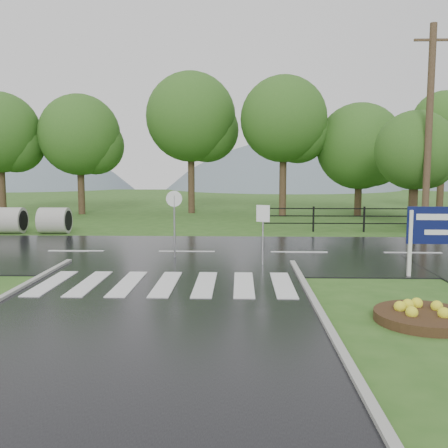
{
  "coord_description": "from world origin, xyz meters",
  "views": [
    {
      "loc": [
        1.88,
        -7.53,
        3.05
      ],
      "look_at": [
        1.46,
        6.0,
        1.5
      ],
      "focal_mm": 40.0,
      "sensor_mm": 36.0,
      "label": 1
    }
  ],
  "objects": [
    {
      "name": "ground",
      "position": [
        0.0,
        0.0,
        0.0
      ],
      "size": [
        120.0,
        120.0,
        0.0
      ],
      "primitive_type": "plane",
      "color": "#305B1E",
      "rests_on": "ground"
    },
    {
      "name": "main_road",
      "position": [
        0.0,
        10.0,
        0.0
      ],
      "size": [
        90.0,
        8.0,
        0.04
      ],
      "primitive_type": "cube",
      "color": "black",
      "rests_on": "ground"
    },
    {
      "name": "crosswalk",
      "position": [
        0.0,
        5.0,
        0.06
      ],
      "size": [
        6.5,
        2.8,
        0.02
      ],
      "color": "silver",
      "rests_on": "ground"
    },
    {
      "name": "fence_west",
      "position": [
        7.75,
        16.0,
        0.72
      ],
      "size": [
        9.58,
        0.08,
        1.2
      ],
      "color": "black",
      "rests_on": "ground"
    },
    {
      "name": "hills",
      "position": [
        3.49,
        65.0,
        -15.54
      ],
      "size": [
        102.0,
        48.0,
        48.0
      ],
      "color": "slate",
      "rests_on": "ground"
    },
    {
      "name": "treeline",
      "position": [
        1.0,
        24.0,
        0.0
      ],
      "size": [
        83.2,
        5.2,
        10.0
      ],
      "color": "#2A581B",
      "rests_on": "ground"
    },
    {
      "name": "flower_bed",
      "position": [
        5.54,
        2.16,
        0.14
      ],
      "size": [
        1.94,
        1.94,
        0.39
      ],
      "color": "#332111",
      "rests_on": "ground"
    },
    {
      "name": "reg_sign_small",
      "position": [
        2.6,
        7.66,
        1.36
      ],
      "size": [
        0.4,
        0.16,
        1.9
      ],
      "color": "#939399",
      "rests_on": "ground"
    },
    {
      "name": "reg_sign_round",
      "position": [
        -0.28,
        8.83,
        1.43
      ],
      "size": [
        0.52,
        0.13,
        2.27
      ],
      "color": "#939399",
      "rests_on": "ground"
    },
    {
      "name": "utility_pole_east",
      "position": [
        10.39,
        15.5,
        4.75
      ],
      "size": [
        1.66,
        0.31,
        9.35
      ],
      "color": "#473523",
      "rests_on": "ground"
    },
    {
      "name": "entrance_tree_left",
      "position": [
        10.51,
        17.5,
        3.84
      ],
      "size": [
        3.89,
        3.89,
        5.82
      ],
      "color": "#3D2B1C",
      "rests_on": "ground"
    }
  ]
}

